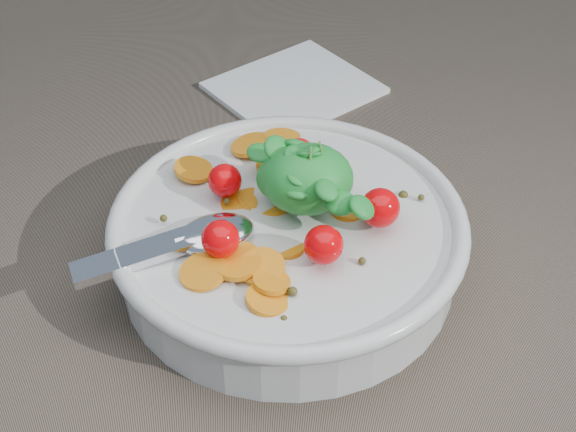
{
  "coord_description": "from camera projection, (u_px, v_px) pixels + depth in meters",
  "views": [
    {
      "loc": [
        -0.01,
        -0.47,
        0.45
      ],
      "look_at": [
        0.01,
        -0.01,
        0.06
      ],
      "focal_mm": 50.0,
      "sensor_mm": 36.0,
      "label": 1
    }
  ],
  "objects": [
    {
      "name": "napkin",
      "position": [
        294.0,
        88.0,
        0.84
      ],
      "size": [
        0.2,
        0.2,
        0.01
      ],
      "primitive_type": "cube",
      "rotation": [
        0.0,
        0.0,
        0.6
      ],
      "color": "white",
      "rests_on": "ground"
    },
    {
      "name": "bowl",
      "position": [
        288.0,
        238.0,
        0.62
      ],
      "size": [
        0.3,
        0.28,
        0.12
      ],
      "color": "silver",
      "rests_on": "ground"
    },
    {
      "name": "ground",
      "position": [
        271.0,
        256.0,
        0.65
      ],
      "size": [
        6.0,
        6.0,
        0.0
      ],
      "primitive_type": "plane",
      "color": "#726352",
      "rests_on": "ground"
    }
  ]
}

